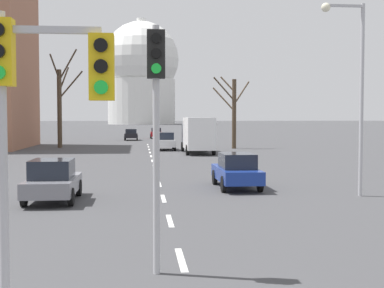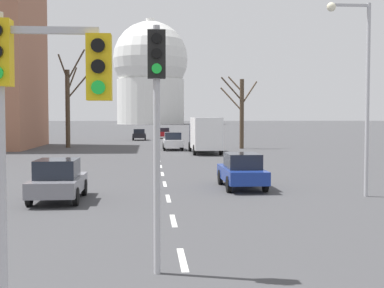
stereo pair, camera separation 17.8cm
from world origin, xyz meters
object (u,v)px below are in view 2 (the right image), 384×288
Objects in this scene: sedan_near_left at (58,180)px; sedan_near_right at (242,170)px; sedan_far_left at (164,133)px; sedan_mid_centre at (139,134)px; sedan_far_right at (173,141)px; street_lamp_right at (360,78)px; delivery_truck at (205,134)px; traffic_signal_centre_tall at (157,102)px; traffic_signal_near_left at (35,93)px.

sedan_near_left is 0.93× the size of sedan_near_right.
sedan_far_left is at bearing 84.43° from sedan_near_left.
sedan_mid_centre is 0.88× the size of sedan_far_right.
street_lamp_right is 1.98× the size of sedan_far_left.
sedan_far_left is 0.54× the size of delivery_truck.
delivery_truck is at bearing -63.08° from sedan_far_right.
sedan_mid_centre is (-1.49, 62.34, -2.72)m from traffic_signal_centre_tall.
traffic_signal_near_left is 1.05× the size of sedan_far_right.
traffic_signal_near_left is 0.61× the size of street_lamp_right.
street_lamp_right is 1.71× the size of sedan_far_right.
traffic_signal_centre_tall is 1.07× the size of traffic_signal_near_left.
delivery_truck reaches higher than sedan_near_right.
traffic_signal_centre_tall is 40.74m from sedan_far_right.
traffic_signal_centre_tall reaches higher than delivery_truck.
sedan_near_left is at bearing -95.57° from sedan_far_left.
sedan_far_left is 27.68m from sedan_far_right.
sedan_far_right is (0.03, -27.68, 0.07)m from sedan_far_left.
traffic_signal_near_left is at bearing -99.62° from delivery_truck.
sedan_near_right is 0.60× the size of delivery_truck.
sedan_mid_centre is at bearing 96.31° from sedan_near_right.
sedan_near_right is (5.78, 15.65, -2.75)m from traffic_signal_near_left.
sedan_mid_centre is (-9.71, 52.43, -3.94)m from street_lamp_right.
traffic_signal_near_left is (-1.80, -2.90, 0.04)m from traffic_signal_centre_tall.
traffic_signal_near_left is 43.75m from sedan_far_right.
sedan_mid_centre is at bearing 91.37° from traffic_signal_centre_tall.
street_lamp_right reaches higher than sedan_mid_centre.
traffic_signal_near_left is 71.34m from sedan_far_left.
street_lamp_right reaches higher than sedan_far_left.
traffic_signal_near_left is 1.19× the size of sedan_mid_centre.
street_lamp_right is 6.43m from sedan_near_right.
sedan_mid_centre is at bearing 89.73° from traffic_signal_near_left.
sedan_mid_centre is 27.58m from delivery_truck.
sedan_far_right is 0.62× the size of delivery_truck.
delivery_truck is at bearing 82.44° from traffic_signal_centre_tall.
delivery_truck is at bearing 97.81° from street_lamp_right.
sedan_near_right reaches higher than sedan_far_left.
traffic_signal_centre_tall is at bearing -91.75° from sedan_far_left.
sedan_far_right is (3.61, -21.75, 0.07)m from sedan_mid_centre.
traffic_signal_centre_tall reaches higher than sedan_near_right.
sedan_near_left is 1.04× the size of sedan_far_left.
delivery_truck is at bearing 72.06° from sedan_near_left.
delivery_truck reaches higher than sedan_near_left.
traffic_signal_centre_tall reaches higher than traffic_signal_near_left.
traffic_signal_centre_tall is 0.70× the size of delivery_truck.
sedan_near_right is at bearing 69.71° from traffic_signal_near_left.
sedan_near_right reaches higher than sedan_mid_centre.
sedan_far_right is (5.74, 30.84, 0.06)m from sedan_near_left.
sedan_far_left is at bearing 86.87° from traffic_signal_near_left.
delivery_truck is (6.20, -26.86, 0.91)m from sedan_mid_centre.
delivery_truck reaches higher than sedan_far_right.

